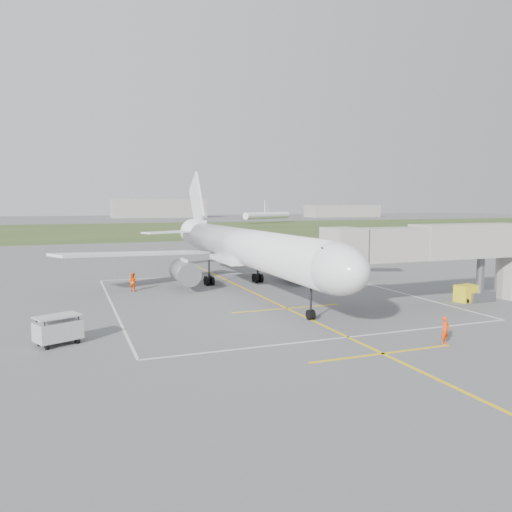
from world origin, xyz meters
name	(u,v)px	position (x,y,z in m)	size (l,w,h in m)	color
ground	(247,290)	(0.00, 0.00, 0.00)	(700.00, 700.00, 0.00)	#58585B
grass_strip	(120,230)	(0.00, 130.00, 0.01)	(700.00, 120.00, 0.02)	#32481F
apron_markings	(268,300)	(0.00, -5.82, 0.01)	(28.20, 60.00, 0.01)	yellow
airliner	(245,248)	(0.00, 0.75, 4.39)	(38.93, 46.75, 13.52)	white
jet_bridge	(462,251)	(15.72, -13.50, 4.74)	(23.40, 5.00, 7.20)	gray
gpu_unit	(467,293)	(16.82, -13.16, 0.77)	(2.26, 1.75, 1.55)	yellow
baggage_cart	(58,330)	(-18.34, -14.89, 0.97)	(3.16, 2.61, 1.90)	#B3B3B3
ramp_worker_nose	(445,330)	(4.98, -23.66, 0.90)	(0.66, 0.43, 1.81)	#FF3E08
ramp_worker_wing	(133,282)	(-11.31, 3.57, 0.98)	(0.95, 0.74, 1.95)	#FF5408
distant_hangars	(67,210)	(-16.15, 265.19, 5.17)	(345.00, 49.00, 12.00)	gray
distant_aircraft	(119,217)	(3.42, 164.67, 3.59)	(155.81, 33.03, 8.85)	white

